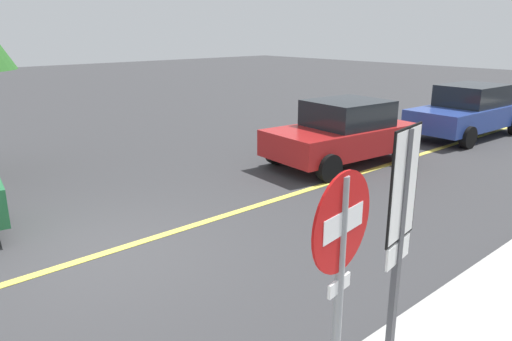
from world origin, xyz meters
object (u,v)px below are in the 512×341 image
object	(u,v)px
speed_limit_sign	(401,214)
car_blue_crossing	(468,111)
stop_sign	(340,268)
car_red_mid_road	(343,132)

from	to	relation	value
speed_limit_sign	car_blue_crossing	xyz separation A→B (m)	(11.46, 4.78, -0.96)
car_blue_crossing	stop_sign	bearing A→B (deg)	-158.56
stop_sign	car_blue_crossing	distance (m)	13.30
car_blue_crossing	car_red_mid_road	bearing A→B (deg)	174.23
car_red_mid_road	speed_limit_sign	bearing A→B (deg)	-138.14
stop_sign	speed_limit_sign	xyz separation A→B (m)	(0.90, 0.08, 0.17)
stop_sign	car_red_mid_road	size ratio (longest dim) A/B	0.59
speed_limit_sign	car_red_mid_road	world-z (taller)	speed_limit_sign
speed_limit_sign	car_red_mid_road	xyz separation A→B (m)	(5.95, 5.33, -0.97)
speed_limit_sign	car_blue_crossing	world-z (taller)	speed_limit_sign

